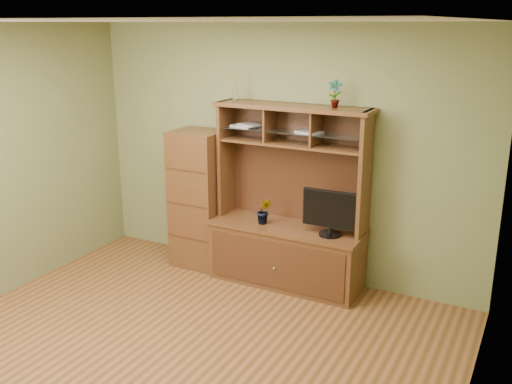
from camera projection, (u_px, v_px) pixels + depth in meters
The scene contains 8 objects.
room at pixel (170, 202), 4.42m from camera, with size 4.54×4.04×2.74m.
media_hutch at pixel (288, 236), 6.02m from camera, with size 1.66×0.61×1.90m.
monitor at pixel (331, 212), 5.62m from camera, with size 0.58×0.22×0.46m.
orchid_plant at pixel (264, 211), 5.98m from camera, with size 0.16×0.13×0.29m, color #32591E.
top_plant at pixel (335, 94), 5.46m from camera, with size 0.14×0.10×0.27m, color #3A6824.
reed_diffuser at pixel (235, 90), 5.96m from camera, with size 0.06×0.06×0.30m.
magazines at pixel (266, 127), 5.90m from camera, with size 1.02×0.25×0.04m.
side_cabinet at pixel (199, 199), 6.44m from camera, with size 0.56×0.51×1.56m.
Camera 1 is at (2.55, -3.43, 2.68)m, focal length 40.00 mm.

